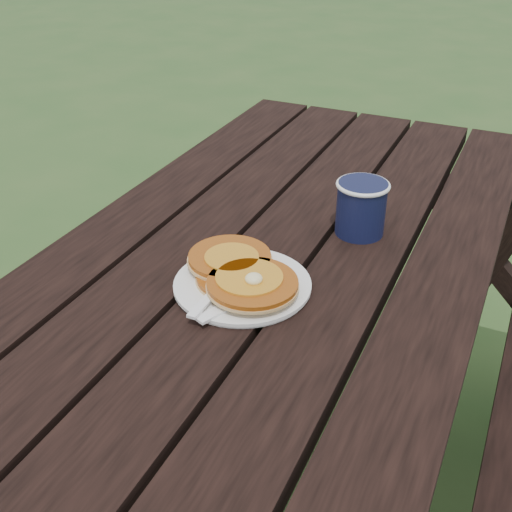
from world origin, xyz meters
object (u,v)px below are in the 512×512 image
at_px(pancake_stack, 241,273).
at_px(coffee_cup, 361,205).
at_px(plate, 242,285).
at_px(picnic_table, 249,437).

height_order(pancake_stack, coffee_cup, coffee_cup).
height_order(plate, coffee_cup, coffee_cup).
relative_size(plate, pancake_stack, 1.04).
bearing_deg(pancake_stack, picnic_table, 95.77).
bearing_deg(picnic_table, coffee_cup, 60.88).
xyz_separation_m(pancake_stack, coffee_cup, (0.12, 0.26, 0.03)).
bearing_deg(picnic_table, pancake_stack, -84.23).
xyz_separation_m(plate, pancake_stack, (-0.00, 0.01, 0.02)).
distance_m(picnic_table, plate, 0.39).
bearing_deg(coffee_cup, pancake_stack, -115.77).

